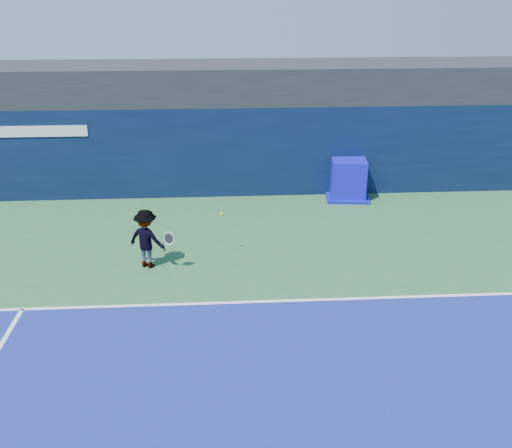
% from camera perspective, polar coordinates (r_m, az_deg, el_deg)
% --- Properties ---
extents(ground, '(80.00, 80.00, 0.00)m').
position_cam_1_polar(ground, '(10.64, -0.20, -16.15)').
color(ground, '#2B6034').
rests_on(ground, ground).
extents(baseline, '(24.00, 0.10, 0.01)m').
position_cam_1_polar(baseline, '(13.09, -0.98, -7.81)').
color(baseline, white).
rests_on(baseline, ground).
extents(stadium_band, '(36.00, 3.00, 1.20)m').
position_cam_1_polar(stadium_band, '(19.98, -2.21, 14.02)').
color(stadium_band, black).
rests_on(stadium_band, back_wall_assembly).
extents(back_wall_assembly, '(36.00, 1.03, 3.00)m').
position_cam_1_polar(back_wall_assembly, '(19.45, -2.05, 7.44)').
color(back_wall_assembly, '#091634').
rests_on(back_wall_assembly, ground).
extents(equipment_cart, '(1.53, 1.53, 1.34)m').
position_cam_1_polar(equipment_cart, '(19.40, 9.16, 4.37)').
color(equipment_cart, '#130DBE').
rests_on(equipment_cart, ground).
extents(tennis_player, '(1.30, 0.94, 1.54)m').
position_cam_1_polar(tennis_player, '(14.60, -10.88, -1.46)').
color(tennis_player, silver).
rests_on(tennis_player, ground).
extents(tennis_ball, '(0.07, 0.07, 0.07)m').
position_cam_1_polar(tennis_ball, '(14.85, -3.48, 1.01)').
color(tennis_ball, '#EAF81B').
rests_on(tennis_ball, ground).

